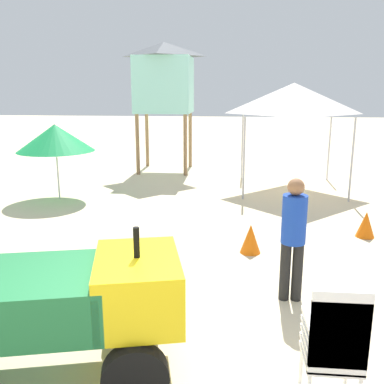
{
  "coord_description": "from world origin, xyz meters",
  "views": [
    {
      "loc": [
        1.21,
        -3.4,
        2.77
      ],
      "look_at": [
        0.53,
        3.53,
        1.09
      ],
      "focal_mm": 40.3,
      "sensor_mm": 36.0,
      "label": 1
    }
  ],
  "objects": [
    {
      "name": "popup_canopy",
      "position": [
        2.78,
        8.7,
        2.5
      ],
      "size": [
        2.69,
        2.69,
        2.91
      ],
      "color": "#B2B2B7",
      "rests_on": "ground"
    },
    {
      "name": "lifeguard_near_center",
      "position": [
        2.0,
        2.01,
        0.96
      ],
      "size": [
        0.32,
        0.32,
        1.67
      ],
      "color": "black",
      "rests_on": "ground"
    },
    {
      "name": "beach_umbrella_mid",
      "position": [
        -3.24,
        6.97,
        1.56
      ],
      "size": [
        1.92,
        1.92,
        1.9
      ],
      "color": "beige",
      "rests_on": "ground"
    },
    {
      "name": "utility_cart",
      "position": [
        -0.48,
        0.19,
        0.78
      ],
      "size": [
        2.76,
        1.81,
        1.5
      ],
      "color": "#1E6B38",
      "rests_on": "ground"
    },
    {
      "name": "lifeguard_tower",
      "position": [
        -1.13,
        11.08,
        3.1
      ],
      "size": [
        1.98,
        1.98,
        4.22
      ],
      "color": "olive",
      "rests_on": "ground"
    },
    {
      "name": "stacked_plastic_chairs",
      "position": [
        2.1,
        -0.04,
        0.7
      ],
      "size": [
        0.48,
        0.48,
        1.2
      ],
      "color": "white",
      "rests_on": "ground"
    },
    {
      "name": "traffic_cone_far",
      "position": [
        1.53,
        3.67,
        0.25
      ],
      "size": [
        0.36,
        0.36,
        0.51
      ],
      "primitive_type": "cone",
      "color": "orange",
      "rests_on": "ground"
    },
    {
      "name": "traffic_cone_near",
      "position": [
        3.74,
        4.69,
        0.25
      ],
      "size": [
        0.35,
        0.35,
        0.5
      ],
      "primitive_type": "cone",
      "color": "orange",
      "rests_on": "ground"
    }
  ]
}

